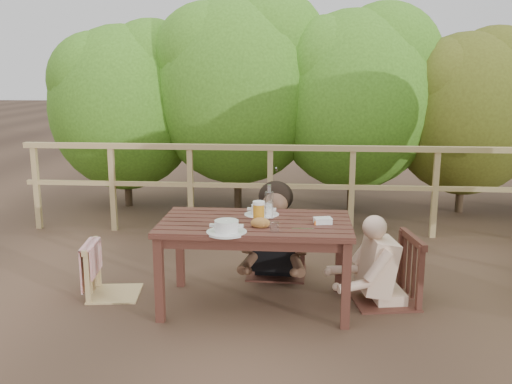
# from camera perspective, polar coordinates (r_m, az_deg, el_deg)

# --- Properties ---
(ground) EXTENTS (60.00, 60.00, 0.00)m
(ground) POSITION_cam_1_polar(r_m,az_deg,el_deg) (4.54, -0.05, -11.32)
(ground) COLOR brown
(ground) RESTS_ON ground
(table) EXTENTS (1.45, 0.82, 0.67)m
(table) POSITION_cam_1_polar(r_m,az_deg,el_deg) (4.41, -0.05, -7.32)
(table) COLOR #412119
(table) RESTS_ON ground
(chair_left) EXTENTS (0.46, 0.46, 0.84)m
(chair_left) POSITION_cam_1_polar(r_m,az_deg,el_deg) (4.73, -14.27, -5.30)
(chair_left) COLOR tan
(chair_left) RESTS_ON ground
(chair_far) EXTENTS (0.53, 0.53, 1.04)m
(chair_far) POSITION_cam_1_polar(r_m,az_deg,el_deg) (5.04, 2.14, -2.67)
(chair_far) COLOR #412119
(chair_far) RESTS_ON ground
(chair_right) EXTENTS (0.58, 0.58, 1.01)m
(chair_right) POSITION_cam_1_polar(r_m,az_deg,el_deg) (4.55, 12.98, -4.75)
(chair_right) COLOR #412119
(chair_right) RESTS_ON ground
(woman) EXTENTS (0.57, 0.69, 1.34)m
(woman) POSITION_cam_1_polar(r_m,az_deg,el_deg) (5.02, 2.17, -0.93)
(woman) COLOR black
(woman) RESTS_ON ground
(diner_right) EXTENTS (0.65, 0.56, 1.17)m
(diner_right) POSITION_cam_1_polar(r_m,az_deg,el_deg) (4.54, 13.40, -3.83)
(diner_right) COLOR beige
(diner_right) RESTS_ON ground
(railing) EXTENTS (5.60, 0.10, 1.01)m
(railing) POSITION_cam_1_polar(r_m,az_deg,el_deg) (6.29, 1.44, 0.22)
(railing) COLOR tan
(railing) RESTS_ON ground
(hedge_row) EXTENTS (6.60, 1.60, 3.80)m
(hedge_row) POSITION_cam_1_polar(r_m,az_deg,el_deg) (7.35, 5.24, 12.84)
(hedge_row) COLOR #3F721C
(hedge_row) RESTS_ON ground
(soup_near) EXTENTS (0.29, 0.29, 0.10)m
(soup_near) POSITION_cam_1_polar(r_m,az_deg,el_deg) (4.02, -2.99, -3.54)
(soup_near) COLOR silver
(soup_near) RESTS_ON table
(soup_far) EXTENTS (0.28, 0.28, 0.09)m
(soup_far) POSITION_cam_1_polar(r_m,az_deg,el_deg) (4.50, 0.58, -1.86)
(soup_far) COLOR white
(soup_far) RESTS_ON table
(bread_roll) EXTENTS (0.14, 0.11, 0.08)m
(bread_roll) POSITION_cam_1_polar(r_m,az_deg,el_deg) (4.14, 0.45, -3.16)
(bread_roll) COLOR #9B6026
(bread_roll) RESTS_ON table
(beer_glass) EXTENTS (0.09, 0.09, 0.17)m
(beer_glass) POSITION_cam_1_polar(r_m,az_deg,el_deg) (4.26, 0.28, -2.09)
(beer_glass) COLOR orange
(beer_glass) RESTS_ON table
(bottle) EXTENTS (0.07, 0.07, 0.28)m
(bottle) POSITION_cam_1_polar(r_m,az_deg,el_deg) (4.35, 1.34, -1.08)
(bottle) COLOR silver
(bottle) RESTS_ON table
(tumbler) EXTENTS (0.07, 0.07, 0.08)m
(tumbler) POSITION_cam_1_polar(r_m,az_deg,el_deg) (4.03, 1.88, -3.63)
(tumbler) COLOR silver
(tumbler) RESTS_ON table
(butter_tub) EXTENTS (0.15, 0.12, 0.06)m
(butter_tub) POSITION_cam_1_polar(r_m,az_deg,el_deg) (4.27, 6.76, -2.97)
(butter_tub) COLOR white
(butter_tub) RESTS_ON table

